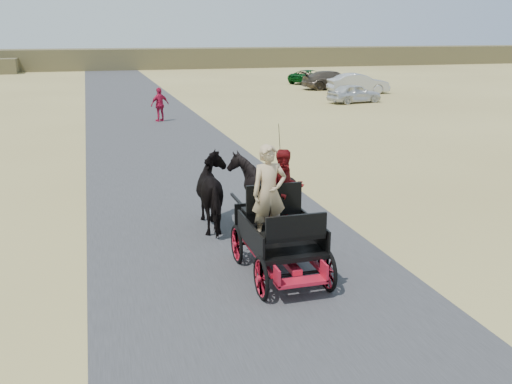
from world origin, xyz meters
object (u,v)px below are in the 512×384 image
object	(u,v)px
carriage	(279,257)
car_c	(333,80)
horse_left	(217,193)
car_b	(358,84)
pedestrian	(160,105)
car_a	(354,93)
car_d	(310,77)
horse_right	(262,189)

from	to	relation	value
carriage	car_c	bearing A→B (deg)	64.84
horse_left	car_b	world-z (taller)	horse_left
carriage	pedestrian	bearing A→B (deg)	89.48
carriage	car_c	size ratio (longest dim) A/B	0.48
horse_left	car_a	world-z (taller)	horse_left
horse_left	car_d	size ratio (longest dim) A/B	0.47
pedestrian	car_b	size ratio (longest dim) A/B	0.39
horse_right	car_a	size ratio (longest dim) A/B	0.47
carriage	car_d	xyz separation A→B (m)	(15.60, 38.21, 0.23)
car_b	car_a	bearing A→B (deg)	156.64
horse_left	car_c	xyz separation A→B (m)	(15.96, 29.81, -0.13)
car_d	pedestrian	bearing A→B (deg)	110.16
pedestrian	car_b	xyz separation A→B (m)	(15.73, 9.49, -0.13)
horse_left	pedestrian	size ratio (longest dim) A/B	1.16
pedestrian	car_d	bearing A→B (deg)	-153.67
car_b	horse_right	bearing A→B (deg)	154.78
car_b	pedestrian	bearing A→B (deg)	126.14
car_a	car_d	world-z (taller)	car_a
car_b	car_d	bearing A→B (deg)	7.03
horse_left	car_a	xyz separation A→B (m)	(13.73, 21.27, -0.24)
pedestrian	car_c	distance (m)	20.01
horse_right	car_c	size ratio (longest dim) A/B	0.34
car_a	car_b	distance (m)	5.75
carriage	car_a	bearing A→B (deg)	61.50
car_a	carriage	bearing A→B (deg)	141.31
horse_right	car_b	size ratio (longest dim) A/B	0.38
horse_left	car_b	xyz separation A→B (m)	(16.46, 26.33, -0.11)
car_a	horse_left	bearing A→B (deg)	136.97
carriage	pedestrian	distance (m)	19.84
horse_left	car_c	world-z (taller)	horse_left
horse_right	car_c	distance (m)	33.31
horse_right	car_c	bearing A→B (deg)	-116.50
car_b	car_d	world-z (taller)	car_b
car_a	car_d	bearing A→B (deg)	-20.06
car_d	horse_right	bearing A→B (deg)	127.02
pedestrian	car_a	xyz separation A→B (m)	(13.00, 4.43, -0.25)
carriage	car_b	distance (m)	33.37
horse_left	car_c	distance (m)	33.82
horse_left	car_b	bearing A→B (deg)	-122.02
car_a	car_d	xyz separation A→B (m)	(2.43, 13.95, -0.02)
car_a	car_b	size ratio (longest dim) A/B	0.80
horse_left	car_d	bearing A→B (deg)	-114.64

